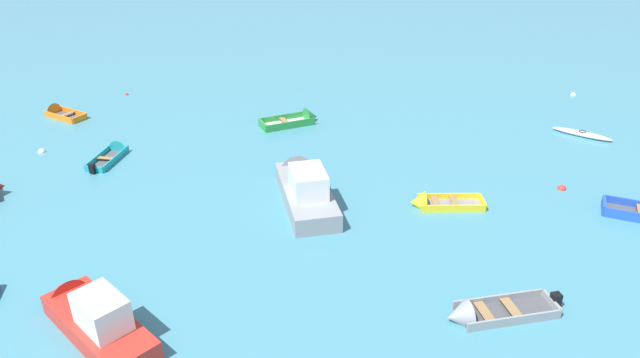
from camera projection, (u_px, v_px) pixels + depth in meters
name	position (u px, v px, depth m)	size (l,w,h in m)	color
motor_launch_grey_outer_left	(306.00, 186.00, 29.52)	(3.56, 7.33, 2.62)	gray
kayak_white_far_right	(585.00, 134.00, 37.07)	(3.39, 2.67, 0.36)	white
rowboat_yellow_back_row_left	(434.00, 203.00, 29.01)	(3.76, 1.35, 1.17)	gray
rowboat_turquoise_back_row_right	(117.00, 152.00, 34.59)	(1.71, 3.87, 1.08)	#4C4C51
rowboat_green_back_row_center	(303.00, 120.00, 39.24)	(4.26, 2.99, 1.38)	beige
motor_launch_red_midfield_right	(95.00, 316.00, 20.73)	(5.55, 5.41, 2.37)	red
rowboat_orange_midfield_left	(61.00, 112.00, 40.62)	(3.56, 2.79, 1.16)	#4C4C51
rowboat_grey_cluster_outer	(482.00, 314.00, 21.50)	(4.70, 2.14, 1.22)	#4C4C51
mooring_buoy_central	(129.00, 95.00, 44.62)	(0.29, 0.29, 0.29)	red
mooring_buoy_outer_edge	(45.00, 152.00, 35.07)	(0.45, 0.45, 0.45)	silver
mooring_buoy_between_boats_right	(576.00, 95.00, 44.42)	(0.41, 0.41, 0.41)	silver
mooring_buoy_between_boats_left	(564.00, 189.00, 30.71)	(0.46, 0.46, 0.46)	red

